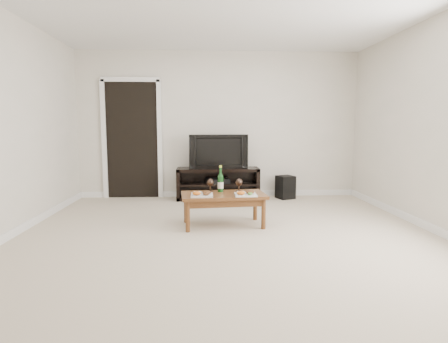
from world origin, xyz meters
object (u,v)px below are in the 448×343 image
television (218,151)px  subwoofer (285,187)px  coffee_table (223,210)px  media_console (218,183)px

television → subwoofer: size_ratio=2.52×
subwoofer → coffee_table: (-1.19, -1.76, 0.01)m
subwoofer → coffee_table: 2.13m
coffee_table → subwoofer: bearing=55.9°
television → coffee_table: (0.00, -1.79, -0.63)m
media_console → coffee_table: size_ratio=1.35×
subwoofer → coffee_table: bearing=-145.1°
media_console → coffee_table: (0.00, -1.79, -0.07)m
media_console → television: (-0.00, 0.00, 0.57)m
media_console → television: bearing=180.0°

